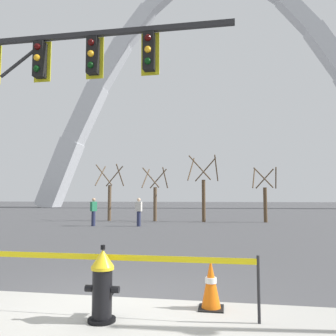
{
  "coord_description": "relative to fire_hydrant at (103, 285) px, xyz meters",
  "views": [
    {
      "loc": [
        1.79,
        -5.13,
        1.62
      ],
      "look_at": [
        0.05,
        5.0,
        2.5
      ],
      "focal_mm": 36.74,
      "sensor_mm": 36.0,
      "label": 1
    }
  ],
  "objects": [
    {
      "name": "ground_plane",
      "position": [
        -0.15,
        0.72,
        -0.47
      ],
      "size": [
        240.0,
        240.0,
        0.0
      ],
      "primitive_type": "plane",
      "color": "#474749"
    },
    {
      "name": "fire_hydrant",
      "position": [
        0.0,
        0.0,
        0.0
      ],
      "size": [
        0.46,
        0.48,
        0.99
      ],
      "color": "black",
      "rests_on": "ground"
    },
    {
      "name": "caution_tape_barrier",
      "position": [
        -0.17,
        0.26,
        0.12
      ],
      "size": [
        4.4,
        0.06,
        0.87
      ],
      "color": "#232326",
      "rests_on": "ground"
    },
    {
      "name": "traffic_cone_by_hydrant",
      "position": [
        1.38,
        0.74,
        -0.11
      ],
      "size": [
        0.36,
        0.36,
        0.73
      ],
      "color": "black",
      "rests_on": "ground"
    },
    {
      "name": "traffic_signal_gantry",
      "position": [
        -3.36,
        3.24,
        3.94
      ],
      "size": [
        7.82,
        0.44,
        6.0
      ],
      "color": "#232326",
      "rests_on": "ground"
    },
    {
      "name": "monument_arch",
      "position": [
        -0.15,
        49.61,
        17.32
      ],
      "size": [
        59.55,
        3.25,
        40.08
      ],
      "color": "silver",
      "rests_on": "ground"
    },
    {
      "name": "tree_far_left",
      "position": [
        -6.5,
        18.71,
        1.27
      ],
      "size": [
        1.81,
        1.82,
        3.91
      ],
      "color": "brown",
      "rests_on": "ground"
    },
    {
      "name": "tree_left_mid",
      "position": [
        -3.26,
        18.83,
        1.16
      ],
      "size": [
        1.7,
        1.7,
        3.66
      ],
      "color": "brown",
      "rests_on": "ground"
    },
    {
      "name": "tree_center_left",
      "position": [
        0.08,
        18.67,
        1.49
      ],
      "size": [
        2.02,
        2.03,
        4.39
      ],
      "color": "brown",
      "rests_on": "ground"
    },
    {
      "name": "tree_center_right",
      "position": [
        4.09,
        18.94,
        1.12
      ],
      "size": [
        1.66,
        1.67,
        3.57
      ],
      "color": "brown",
      "rests_on": "ground"
    },
    {
      "name": "pedestrian_walking_left",
      "position": [
        -3.29,
        14.51,
        0.35
      ],
      "size": [
        0.37,
        0.26,
        1.59
      ],
      "color": "#232847",
      "rests_on": "ground"
    },
    {
      "name": "pedestrian_standing_center",
      "position": [
        -5.87,
        14.25,
        0.35
      ],
      "size": [
        0.35,
        0.39,
        1.59
      ],
      "color": "#232847",
      "rests_on": "ground"
    }
  ]
}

